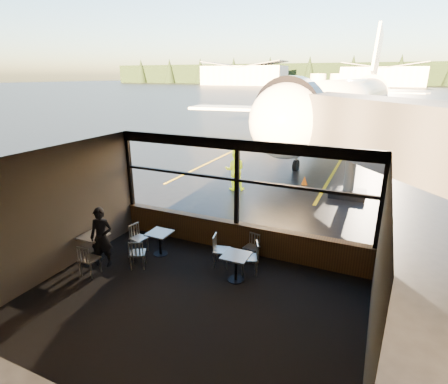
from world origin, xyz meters
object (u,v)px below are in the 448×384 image
Objects in this scene: airliner at (348,71)px; chair_mid_s at (138,253)px; chair_near_n at (251,248)px; chair_near_w at (222,251)px; jet_bridge at (376,150)px; cafe_table_left at (95,247)px; cafe_table_mid at (160,243)px; chair_left_s at (90,259)px; cone_nose at (304,180)px; cafe_table_near at (236,268)px; chair_near_e at (249,258)px; chair_mid_w at (139,239)px; passenger at (102,237)px; ground_crew at (235,170)px.

chair_mid_s is (-2.69, -24.54, -5.08)m from airliner.
chair_near_n is at bearing -84.44° from airliner.
chair_near_w is 1.06× the size of chair_mid_s.
jet_bridge is 14.54× the size of cafe_table_left.
jet_bridge is 9.01m from cafe_table_mid.
chair_left_s reaches higher than cone_nose.
cafe_table_near is 1.03× the size of cafe_table_mid.
airliner is 25.21m from chair_mid_s.
chair_near_n is at bearing 121.11° from chair_near_w.
chair_near_e is 1.04× the size of chair_mid_w.
passenger is (-1.12, -1.20, 0.51)m from cafe_table_mid.
airliner reaches higher than chair_near_n.
ground_crew is (-2.96, -16.74, -4.56)m from airliner.
chair_mid_w is at bearing -96.50° from chair_near_w.
chair_mid_w is 0.47× the size of ground_crew.
cafe_table_mid is at bearing 72.34° from ground_crew.
chair_mid_s is 1.27m from chair_left_s.
passenger reaches higher than chair_mid_w.
passenger reaches higher than cafe_table_near.
cafe_table_mid is 0.81× the size of chair_mid_w.
jet_bridge reaches higher than chair_left_s.
cafe_table_near is at bearing 100.09° from chair_near_n.
ground_crew is (-0.27, 7.80, 0.52)m from chair_mid_s.
cafe_table_left is at bearing 124.50° from chair_left_s.
jet_bridge is 4.52m from cone_nose.
cafe_table_mid is 2.07m from chair_left_s.
jet_bridge is (3.06, -16.91, -3.05)m from airliner.
chair_mid_s is 0.51× the size of passenger.
cafe_table_left is at bearing -94.24° from airliner.
cone_nose is at bearing 171.38° from chair_mid_w.
jet_bridge is 7.75m from chair_near_w.
cafe_table_left is 4.65m from chair_near_n.
cafe_table_left is at bearing 60.46° from ground_crew.
airliner reaches higher than ground_crew.
passenger is 0.90× the size of ground_crew.
ground_crew reaches higher than chair_left_s.
chair_mid_w is (-0.68, -0.13, 0.09)m from cafe_table_mid.
ground_crew reaches higher than cafe_table_near.
chair_near_w is 1.05× the size of chair_mid_w.
jet_bridge is 15.48× the size of cafe_table_mid.
airliner is 47.92× the size of cafe_table_near.
jet_bridge reaches higher than chair_near_n.
airliner is 44.43× the size of chair_near_n.
passenger is (-6.73, -7.93, -1.61)m from jet_bridge.
passenger is (-3.67, -24.84, -4.65)m from airliner.
chair_near_e reaches higher than cone_nose.
ground_crew is (-3.28, 6.79, 0.50)m from chair_near_e.
ground_crew is (-3.07, 7.26, 0.59)m from cafe_table_near.
chair_near_e is 4.21m from passenger.
chair_mid_s is at bearing 41.88° from chair_near_n.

